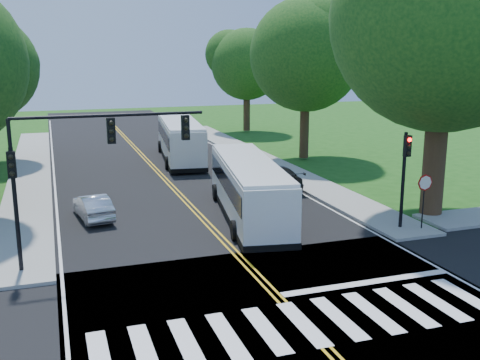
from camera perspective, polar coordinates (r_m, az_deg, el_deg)
name	(u,v)px	position (r m, az deg, el deg)	size (l,w,h in m)	color
ground	(296,317)	(18.00, 5.73, -13.66)	(140.00, 140.00, 0.00)	#194C13
road	(173,188)	(34.26, -6.80, -0.80)	(14.00, 96.00, 0.01)	black
cross_road	(296,317)	(17.99, 5.73, -13.64)	(60.00, 12.00, 0.01)	black
center_line	(161,175)	(38.09, -8.07, 0.55)	(0.36, 70.00, 0.01)	gold
edge_line_w	(55,182)	(37.47, -18.32, -0.18)	(0.12, 70.00, 0.01)	silver
edge_line_e	(255,168)	(39.87, 1.57, 1.22)	(0.12, 70.00, 0.01)	silver
crosswalk	(303,323)	(17.59, 6.42, -14.28)	(12.60, 3.00, 0.01)	silver
stop_bar	(367,282)	(20.81, 12.82, -10.10)	(6.60, 0.40, 0.01)	silver
sidewalk_nw	(30,173)	(40.42, -20.52, 0.65)	(2.60, 40.00, 0.15)	gray
sidewalk_ne	(260,159)	(43.13, 2.06, 2.18)	(2.60, 40.00, 0.15)	gray
tree_ne_big	(445,17)	(28.84, 20.14, 15.26)	(10.80, 10.80, 14.91)	#382216
tree_east_mid	(306,55)	(42.74, 6.74, 12.50)	(8.40, 8.40, 11.93)	#382216
tree_east_far	(247,65)	(57.94, 0.70, 11.65)	(7.20, 7.20, 10.34)	#382216
signal_nw	(80,154)	(21.37, -15.95, 2.55)	(7.15, 0.46, 5.66)	black
signal_ne	(405,167)	(26.34, 16.39, 1.25)	(0.30, 0.46, 4.40)	black
stop_sign	(425,188)	(26.64, 18.24, -0.81)	(0.76, 0.08, 2.53)	black
bus_lead	(249,188)	(27.62, 0.87, -0.77)	(4.21, 11.32, 2.86)	silver
bus_follow	(180,139)	(43.01, -6.11, 4.16)	(3.95, 11.93, 3.03)	silver
hatchback	(93,207)	(28.45, -14.69, -2.66)	(1.31, 3.75, 1.24)	silver
suv	(265,180)	(32.95, 2.55, 0.00)	(2.34, 5.07, 1.41)	silver
dark_sedan	(274,177)	(33.89, 3.50, 0.31)	(1.91, 4.70, 1.36)	black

